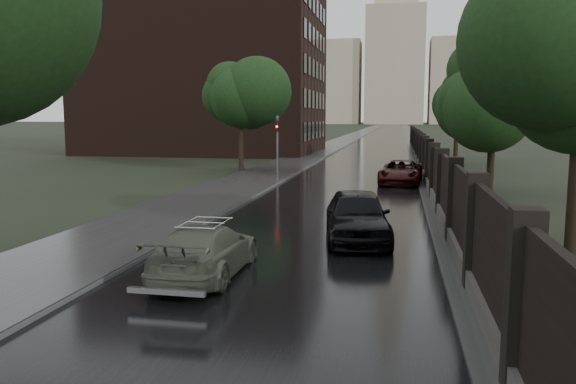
% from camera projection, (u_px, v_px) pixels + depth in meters
% --- Properties ---
extents(ground, '(800.00, 800.00, 0.00)m').
position_uv_depth(ground, '(211.00, 367.00, 8.89)').
color(ground, black).
rests_on(ground, ground).
extents(road, '(8.00, 420.00, 0.02)m').
position_uv_depth(road, '(390.00, 128.00, 193.67)').
color(road, black).
rests_on(road, ground).
extents(sidewalk_left, '(4.00, 420.00, 0.16)m').
position_uv_depth(sidewalk_left, '(373.00, 128.00, 194.81)').
color(sidewalk_left, '#2D2D2D').
rests_on(sidewalk_left, ground).
extents(verge_right, '(3.00, 420.00, 0.08)m').
position_uv_depth(verge_right, '(407.00, 128.00, 192.62)').
color(verge_right, '#2D2D2D').
rests_on(verge_right, ground).
extents(fence_right, '(0.45, 75.72, 2.70)m').
position_uv_depth(fence_right, '(424.00, 159.00, 39.02)').
color(fence_right, '#383533').
rests_on(fence_right, ground).
extents(tree_left_far, '(4.25, 4.25, 7.39)m').
position_uv_depth(tree_left_far, '(240.00, 98.00, 38.90)').
color(tree_left_far, black).
rests_on(tree_left_far, ground).
extents(tree_right_b, '(4.08, 4.08, 7.01)m').
position_uv_depth(tree_right_b, '(494.00, 96.00, 28.20)').
color(tree_right_b, black).
rests_on(tree_right_b, ground).
extents(tree_right_c, '(4.08, 4.08, 7.01)m').
position_uv_depth(tree_right_c, '(457.00, 104.00, 45.70)').
color(tree_right_c, black).
rests_on(tree_right_c, ground).
extents(traffic_light, '(0.16, 0.32, 4.00)m').
position_uv_depth(traffic_light, '(277.00, 143.00, 33.70)').
color(traffic_light, '#59595E').
rests_on(traffic_light, ground).
extents(brick_building, '(24.00, 18.00, 20.00)m').
position_uv_depth(brick_building, '(207.00, 61.00, 61.57)').
color(brick_building, black).
rests_on(brick_building, ground).
extents(stalinist_tower, '(92.00, 30.00, 159.00)m').
position_uv_depth(stalinist_tower, '(395.00, 51.00, 295.53)').
color(stalinist_tower, tan).
rests_on(stalinist_tower, ground).
extents(volga_sedan, '(1.88, 4.50, 1.30)m').
position_uv_depth(volga_sedan, '(205.00, 250.00, 13.92)').
color(volga_sedan, '#505645').
rests_on(volga_sedan, ground).
extents(car_right_near, '(2.58, 5.04, 1.64)m').
position_uv_depth(car_right_near, '(357.00, 215.00, 17.82)').
color(car_right_near, black).
rests_on(car_right_near, ground).
extents(car_right_far, '(2.72, 5.23, 1.41)m').
position_uv_depth(car_right_far, '(401.00, 172.00, 32.92)').
color(car_right_far, black).
rests_on(car_right_far, ground).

